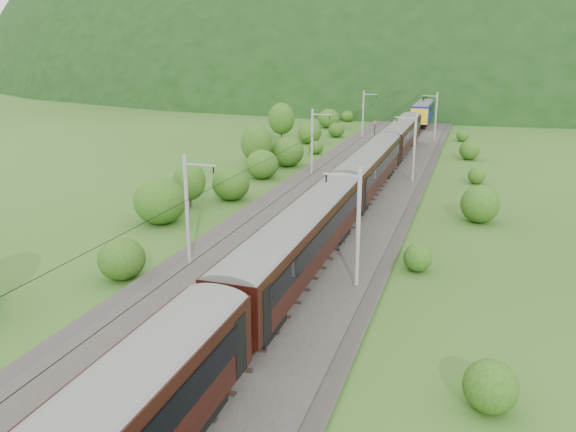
% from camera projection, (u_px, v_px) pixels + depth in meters
% --- Properties ---
extents(ground, '(600.00, 600.00, 0.00)m').
position_uv_depth(ground, '(269.00, 277.00, 39.39)').
color(ground, '#2E5019').
rests_on(ground, ground).
extents(railbed, '(14.00, 220.00, 0.30)m').
position_uv_depth(railbed, '(309.00, 232.00, 48.42)').
color(railbed, '#38332D').
rests_on(railbed, ground).
extents(track_left, '(2.40, 220.00, 0.27)m').
position_uv_depth(track_left, '(283.00, 227.00, 49.09)').
color(track_left, brown).
rests_on(track_left, railbed).
extents(track_right, '(2.40, 220.00, 0.27)m').
position_uv_depth(track_right, '(336.00, 233.00, 47.63)').
color(track_right, brown).
rests_on(track_right, railbed).
extents(catenary_left, '(2.54, 192.28, 8.00)m').
position_uv_depth(catenary_left, '(313.00, 140.00, 69.00)').
color(catenary_left, gray).
rests_on(catenary_left, railbed).
extents(catenary_right, '(2.54, 192.28, 8.00)m').
position_uv_depth(catenary_right, '(414.00, 146.00, 65.28)').
color(catenary_right, gray).
rests_on(catenary_right, railbed).
extents(overhead_wires, '(4.83, 198.00, 0.03)m').
position_uv_depth(overhead_wires, '(310.00, 153.00, 46.42)').
color(overhead_wires, black).
rests_on(overhead_wires, ground).
extents(mountain_main, '(504.00, 360.00, 244.00)m').
position_uv_depth(mountain_main, '(453.00, 80.00, 275.43)').
color(mountain_main, black).
rests_on(mountain_main, ground).
extents(mountain_ridge, '(336.00, 280.00, 132.00)m').
position_uv_depth(mountain_ridge, '(256.00, 73.00, 348.28)').
color(mountain_ridge, black).
rests_on(mountain_ridge, ground).
extents(train, '(3.26, 131.52, 5.69)m').
position_uv_depth(train, '(371.00, 161.00, 60.22)').
color(train, black).
rests_on(train, ground).
extents(hazard_post_near, '(0.15, 0.15, 1.43)m').
position_uv_depth(hazard_post_near, '(344.00, 185.00, 61.48)').
color(hazard_post_near, red).
rests_on(hazard_post_near, railbed).
extents(hazard_post_far, '(0.18, 0.18, 1.71)m').
position_uv_depth(hazard_post_far, '(368.00, 169.00, 68.89)').
color(hazard_post_far, red).
rests_on(hazard_post_far, railbed).
extents(signal, '(0.25, 0.25, 2.29)m').
position_uv_depth(signal, '(375.00, 127.00, 101.20)').
color(signal, black).
rests_on(signal, railbed).
extents(vegetation_left, '(13.37, 146.46, 6.48)m').
position_uv_depth(vegetation_left, '(207.00, 175.00, 60.10)').
color(vegetation_left, '#1E4713').
rests_on(vegetation_left, ground).
extents(vegetation_right, '(6.99, 104.92, 3.15)m').
position_uv_depth(vegetation_right, '(461.00, 226.00, 46.28)').
color(vegetation_right, '#1E4713').
rests_on(vegetation_right, ground).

